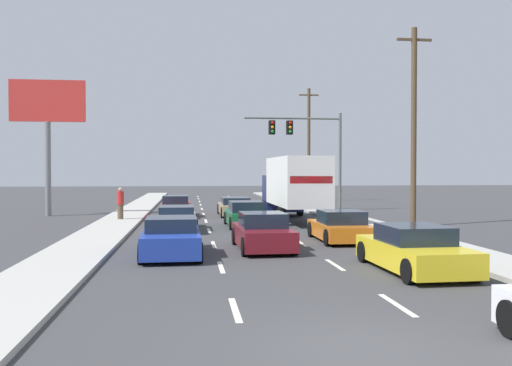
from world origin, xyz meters
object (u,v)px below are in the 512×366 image
car_yellow (414,250)px  utility_pole_mid (414,125)px  car_green (246,215)px  pedestrian_near_corner (120,203)px  car_red (176,207)px  car_silver (177,219)px  car_tan (235,207)px  car_maroon (263,233)px  roadside_billboard (48,117)px  utility_pole_far (309,144)px  traffic_signal_mast (301,137)px  car_blue (171,238)px  car_orange (341,227)px  box_truck (294,185)px

car_yellow → utility_pole_mid: utility_pole_mid is taller
car_green → car_yellow: size_ratio=0.93×
pedestrian_near_corner → car_red: bearing=43.8°
car_silver → pedestrian_near_corner: pedestrian_near_corner is taller
car_silver → car_green: car_green is taller
car_tan → car_maroon: (-0.25, -15.17, 0.05)m
car_maroon → car_yellow: 5.97m
car_maroon → utility_pole_mid: utility_pole_mid is taller
roadside_billboard → pedestrian_near_corner: roadside_billboard is taller
utility_pole_far → traffic_signal_mast: bearing=-104.7°
car_green → car_silver: bearing=-161.2°
car_tan → car_silver: bearing=-112.8°
car_blue → utility_pole_mid: size_ratio=0.46×
car_red → car_green: size_ratio=1.12×
car_blue → car_yellow: car_yellow is taller
traffic_signal_mast → car_silver: bearing=-125.9°
car_orange → utility_pole_mid: (5.18, 5.17, 4.57)m
car_maroon → traffic_signal_mast: 19.73m
car_silver → car_yellow: (6.84, -11.71, 0.05)m
roadside_billboard → traffic_signal_mast: bearing=7.9°
car_tan → car_green: (-0.01, -7.01, 0.04)m
car_yellow → pedestrian_near_corner: 19.38m
car_red → car_green: 7.49m
car_red → roadside_billboard: 9.74m
car_tan → utility_pole_far: (8.01, 15.18, 4.75)m
car_orange → traffic_signal_mast: 17.18m
car_orange → utility_pole_mid: 8.63m
car_red → car_orange: size_ratio=1.16×
car_green → roadside_billboard: 15.10m
car_green → box_truck: box_truck is taller
utility_pole_mid → car_green: bearing=173.5°
car_green → car_orange: (3.18, -6.13, -0.04)m
car_blue → pedestrian_near_corner: (-3.20, 12.85, 0.43)m
pedestrian_near_corner → car_yellow: bearing=-58.8°
car_yellow → car_orange: bearing=92.0°
car_red → utility_pole_far: bearing=53.3°
car_silver → utility_pole_mid: bearing=1.0°
car_silver → box_truck: box_truck is taller
car_tan → roadside_billboard: size_ratio=0.55×
car_tan → roadside_billboard: (-11.54, 1.03, 5.57)m
car_silver → utility_pole_far: (11.45, 23.37, 4.77)m
car_blue → roadside_billboard: roadside_billboard is taller
box_truck → car_yellow: box_truck is taller
car_blue → car_silver: bearing=90.0°
box_truck → traffic_signal_mast: size_ratio=1.33×
car_tan → pedestrian_near_corner: 7.43m
car_blue → utility_pole_far: bearing=69.9°
car_blue → box_truck: bearing=61.9°
car_silver → utility_pole_far: bearing=63.9°
car_silver → box_truck: 7.67m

